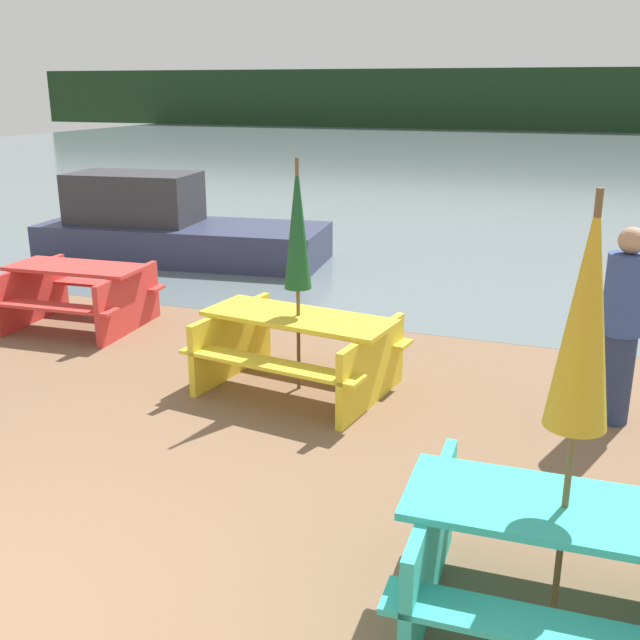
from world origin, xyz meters
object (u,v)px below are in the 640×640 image
Objects in this scene: umbrella_darkgreen at (297,226)px; picnic_table_yellow at (299,344)px; boat at (169,229)px; picnic_table_teal at (559,558)px; person at (621,327)px; umbrella_gold at (586,316)px; picnic_table_red at (79,291)px.

picnic_table_yellow is at bearing 0.00° from umbrella_darkgreen.
picnic_table_teal is at bearing -53.61° from boat.
umbrella_darkgreen is 1.28× the size of person.
umbrella_gold is 10.22m from boat.
boat is at bearing 132.40° from umbrella_darkgreen.
umbrella_darkgreen is (-0.00, 0.00, 1.17)m from picnic_table_yellow.
person is (2.93, 0.27, -0.75)m from umbrella_darkgreen.
umbrella_gold reaches higher than picnic_table_red.
picnic_table_teal is at bearing -95.90° from person.
umbrella_darkgreen is at bearing 133.54° from picnic_table_teal.
umbrella_darkgreen reaches higher than picnic_table_red.
umbrella_gold is at bearing -46.46° from picnic_table_yellow.
umbrella_gold is (2.61, -2.75, 1.37)m from picnic_table_yellow.
picnic_table_red is at bearing 173.83° from person.
picnic_table_teal is 3.79m from picnic_table_yellow.
boat is (-6.89, 7.44, 0.06)m from picnic_table_teal.
person reaches higher than picnic_table_yellow.
picnic_table_teal is at bearing -26.57° from umbrella_gold.
person is (6.25, -0.68, 0.43)m from picnic_table_red.
picnic_table_red is at bearing 164.13° from umbrella_darkgreen.
picnic_table_yellow is 6.35m from boat.
picnic_table_teal is 0.76× the size of umbrella_darkgreen.
picnic_table_yellow is 3.46m from picnic_table_red.
boat is at bearing 132.83° from umbrella_gold.
umbrella_darkgreen is (-2.61, 2.75, 1.18)m from picnic_table_teal.
picnic_table_teal is 0.70× the size of umbrella_gold.
boat is at bearing 132.40° from picnic_table_yellow.
person is (2.93, 0.27, 0.42)m from picnic_table_yellow.
picnic_table_yellow is (-2.61, 2.75, 0.00)m from picnic_table_teal.
person is at bearing 84.10° from umbrella_gold.
picnic_table_red is at bearing 164.13° from picnic_table_yellow.
boat is (-0.95, 3.74, 0.07)m from picnic_table_red.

